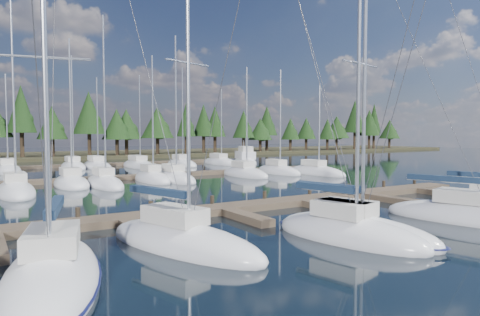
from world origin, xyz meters
TOP-DOWN VIEW (x-y plane):
  - ground at (0.00, 30.00)m, footprint 260.00×260.00m
  - far_shore at (0.00, 90.00)m, footprint 220.00×30.00m
  - main_dock at (0.00, 17.36)m, footprint 44.00×6.13m
  - back_docks at (0.00, 49.58)m, footprint 50.00×21.80m
  - front_sailboat_1 at (-10.57, 9.98)m, footprint 5.02×9.49m
  - front_sailboat_2 at (-5.34, 11.79)m, footprint 5.17×9.12m
  - front_sailboat_3 at (1.60, 9.14)m, footprint 4.20×7.99m
  - front_sailboat_4 at (2.09, 9.27)m, footprint 4.73×8.76m
  - front_sailboat_5 at (10.24, 8.12)m, footprint 5.50×10.39m
  - back_sailboat_rows at (0.74, 45.23)m, footprint 43.58×33.07m
  - motor_yacht_right at (24.76, 53.82)m, footprint 5.69×9.54m
  - tree_line at (-2.35, 80.21)m, footprint 185.62×11.52m

SIDE VIEW (x-z plane):
  - ground at x=0.00m, z-range 0.00..0.00m
  - back_docks at x=0.00m, z-range 0.00..0.40m
  - main_dock at x=0.00m, z-range -0.25..0.65m
  - back_sailboat_rows at x=0.74m, z-range -7.99..8.52m
  - front_sailboat_1 at x=-10.57m, z-range -6.09..6.64m
  - front_sailboat_5 at x=10.24m, z-range -6.51..7.06m
  - front_sailboat_2 at x=-5.34m, z-range -6.59..7.18m
  - front_sailboat_4 at x=2.09m, z-range -6.80..7.39m
  - front_sailboat_3 at x=1.60m, z-range -6.78..7.37m
  - far_shore at x=0.00m, z-range 0.00..0.60m
  - motor_yacht_right at x=24.76m, z-range -1.77..2.76m
  - tree_line at x=-2.35m, z-range 0.36..14.41m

